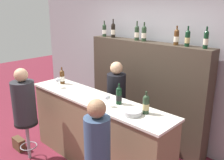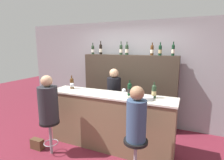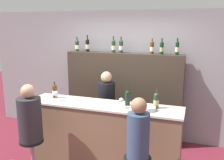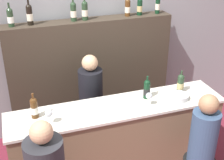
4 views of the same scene
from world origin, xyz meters
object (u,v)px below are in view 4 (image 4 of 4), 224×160
wine_bottle_backbar_4 (128,7)px  wine_bottle_counter_1 (147,89)px  wine_bottle_counter_0 (34,108)px  metal_bowl (179,97)px  wine_bottle_backbar_6 (158,4)px  wine_glass_1 (149,96)px  bartender (91,111)px  wine_bottle_counter_2 (181,83)px  wine_bottle_backbar_0 (10,17)px  wine_bottle_backbar_2 (73,11)px  wine_bottle_backbar_5 (140,6)px  wine_glass_0 (49,114)px  wine_bottle_backbar_1 (29,14)px  guest_seated_right (204,133)px  wine_bottle_backbar_3 (85,10)px

wine_bottle_backbar_4 → wine_bottle_counter_1: bearing=-98.8°
wine_bottle_counter_0 → metal_bowl: wine_bottle_counter_0 is taller
wine_bottle_backbar_6 → wine_glass_1: bearing=-118.2°
wine_bottle_backbar_6 → bartender: bearing=-154.2°
wine_bottle_counter_2 → wine_bottle_backbar_0: 2.24m
wine_bottle_backbar_2 → wine_glass_1: wine_bottle_backbar_2 is taller
wine_bottle_backbar_5 → wine_bottle_backbar_6: wine_bottle_backbar_6 is taller
wine_bottle_counter_1 → wine_bottle_backbar_0: (-1.38, 1.09, 0.69)m
wine_bottle_counter_1 → wine_bottle_backbar_0: size_ratio=0.95×
wine_glass_0 → wine_bottle_backbar_1: bearing=89.5°
guest_seated_right → wine_bottle_backbar_0: bearing=133.6°
wine_bottle_backbar_3 → metal_bowl: size_ratio=1.39×
wine_bottle_backbar_0 → wine_bottle_backbar_2: 0.79m
wine_bottle_counter_1 → wine_bottle_backbar_1: 1.73m
wine_bottle_backbar_1 → wine_bottle_backbar_5: (1.50, -0.00, -0.01)m
wine_bottle_backbar_4 → wine_bottle_backbar_6: size_ratio=0.95×
wine_bottle_backbar_6 → wine_bottle_backbar_3: bearing=-180.0°
wine_bottle_counter_0 → wine_bottle_counter_1: 1.29m
wine_bottle_counter_2 → wine_bottle_backbar_1: (-1.59, 1.09, 0.70)m
wine_bottle_backbar_4 → wine_bottle_backbar_5: (0.18, 0.00, -0.00)m
wine_bottle_counter_0 → wine_bottle_backbar_0: bearing=95.1°
bartender → guest_seated_right: bearing=-54.8°
wine_glass_1 → metal_bowl: size_ratio=0.72×
wine_bottle_counter_0 → wine_bottle_counter_1: bearing=-0.0°
metal_bowl → bartender: bartender is taller
wine_glass_0 → bartender: bartender is taller
wine_bottle_counter_2 → wine_bottle_backbar_0: bearing=149.1°
wine_bottle_counter_1 → wine_glass_0: bearing=-171.7°
wine_bottle_counter_2 → bartender: bartender is taller
wine_bottle_backbar_1 → guest_seated_right: 2.51m
wine_bottle_backbar_3 → wine_bottle_backbar_5: 0.79m
wine_bottle_backbar_4 → wine_bottle_backbar_0: bearing=180.0°
wine_bottle_counter_2 → wine_bottle_backbar_5: size_ratio=0.96×
wine_bottle_counter_0 → wine_glass_0: (0.13, -0.17, 0.00)m
wine_bottle_counter_2 → guest_seated_right: guest_seated_right is taller
wine_bottle_counter_0 → wine_bottle_backbar_2: wine_bottle_backbar_2 is taller
wine_bottle_counter_2 → wine_bottle_backbar_6: wine_bottle_backbar_6 is taller
wine_bottle_counter_2 → bartender: bearing=151.7°
wine_bottle_backbar_5 → wine_glass_0: bearing=-140.1°
wine_glass_0 → wine_bottle_counter_1: bearing=8.3°
wine_bottle_counter_1 → wine_bottle_backbar_2: size_ratio=0.87×
wine_bottle_backbar_0 → wine_bottle_backbar_6: 2.01m
wine_bottle_backbar_5 → wine_bottle_backbar_2: bearing=180.0°
wine_bottle_backbar_4 → wine_bottle_backbar_1: bearing=180.0°
wine_bottle_backbar_3 → wine_glass_1: (0.39, -1.26, -0.70)m
wine_bottle_backbar_0 → guest_seated_right: (1.72, -1.80, -0.90)m
wine_bottle_backbar_0 → wine_bottle_backbar_4: size_ratio=1.03×
wine_bottle_counter_0 → wine_glass_1: size_ratio=1.76×
wine_bottle_backbar_6 → metal_bowl: size_ratio=1.35×
wine_bottle_counter_2 → wine_bottle_backbar_3: bearing=128.9°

